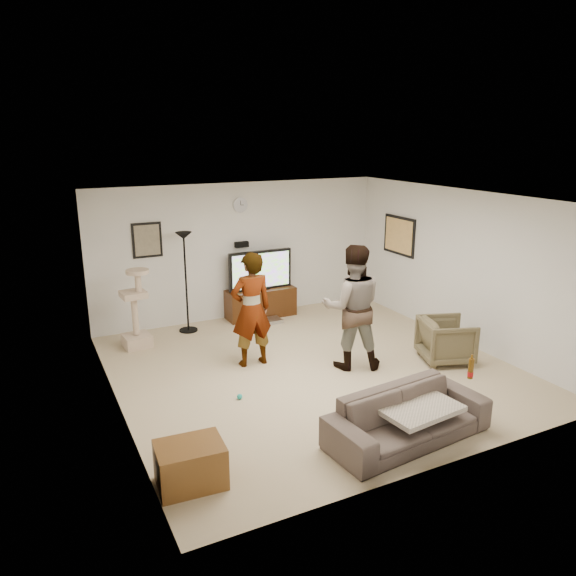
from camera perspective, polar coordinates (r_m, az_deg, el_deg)
name	(u,v)px	position (r m, az deg, el deg)	size (l,w,h in m)	color
floor	(312,369)	(8.16, 2.49, -8.45)	(5.50, 5.50, 0.02)	tan
ceiling	(314,197)	(7.48, 2.72, 9.42)	(5.50, 5.50, 0.02)	white
wall_back	(241,251)	(10.15, -4.97, 3.89)	(5.50, 0.04, 2.50)	silver
wall_front	(449,355)	(5.62, 16.43, -6.77)	(5.50, 0.04, 2.50)	silver
wall_left	(112,315)	(6.88, -17.89, -2.70)	(0.04, 5.50, 2.50)	silver
wall_right	(460,267)	(9.34, 17.53, 2.15)	(0.04, 5.50, 2.50)	silver
wall_clock	(240,205)	(9.98, -5.02, 8.64)	(0.26, 0.26, 0.04)	white
wall_speaker	(242,244)	(10.06, -4.86, 4.55)	(0.25, 0.10, 0.10)	black
picture_back	(147,240)	(9.58, -14.50, 4.86)	(0.42, 0.03, 0.52)	#736A57
picture_right	(399,236)	(10.45, 11.52, 5.38)	(0.03, 0.78, 0.62)	tan
tv_stand	(261,303)	(10.28, -2.87, -1.55)	(1.30, 0.45, 0.54)	black
console_box	(270,321)	(10.02, -1.87, -3.44)	(0.40, 0.30, 0.07)	#ACADB5
tv	(260,270)	(10.11, -2.91, 1.89)	(1.22, 0.08, 0.73)	black
tv_screen	(261,271)	(10.07, -2.81, 1.83)	(1.13, 0.01, 0.64)	#68D425
floor_lamp	(186,283)	(9.52, -10.60, 0.53)	(0.32, 0.32, 1.74)	black
cat_tree	(134,308)	(9.06, -15.74, -2.07)	(0.42, 0.42, 1.30)	#C6AD95
person_left	(251,309)	(8.01, -3.85, -2.25)	(0.63, 0.41, 1.72)	#B0B0B7
person_right	(352,307)	(7.96, 6.71, -1.99)	(0.90, 0.70, 1.84)	#355775
sofa	(408,417)	(6.44, 12.43, -12.97)	(1.94, 0.76, 0.57)	#4C403B
throw_blanket	(416,407)	(6.46, 13.22, -11.97)	(0.90, 0.70, 0.06)	beige
beer_bottle	(471,368)	(6.82, 18.55, -7.97)	(0.06, 0.06, 0.25)	#5C3809
armchair	(446,340)	(8.62, 16.17, -5.26)	(0.72, 0.74, 0.67)	brown
side_table	(190,465)	(5.71, -10.15, -17.69)	(0.65, 0.49, 0.44)	brown
toy_ball	(240,397)	(7.29, -5.07, -11.22)	(0.07, 0.07, 0.07)	teal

